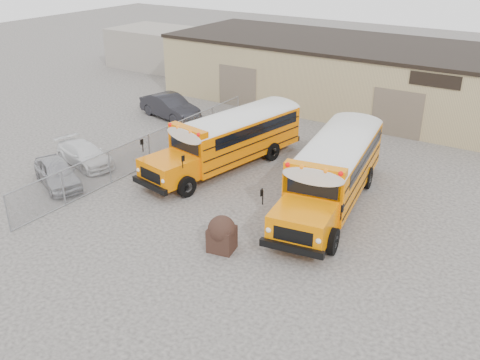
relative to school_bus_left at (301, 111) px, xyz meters
The scene contains 10 objects.
ground 11.70m from the school_bus_left, 84.98° to the right, with size 120.00×120.00×0.00m, color #393735.
warehouse 8.55m from the school_bus_left, 83.19° to the left, with size 30.20×10.20×4.67m.
chainlink_fence 9.91m from the school_bus_left, 120.33° to the right, with size 0.07×18.07×1.81m.
distant_building_left 23.46m from the school_bus_left, 153.48° to the left, with size 8.00×6.00×3.60m, color gray.
school_bus_left is the anchor object (origin of this frame).
school_bus_right 4.46m from the school_bus_left, ahead, with size 4.29×11.12×3.17m.
tarp_bundle 14.16m from the school_bus_left, 75.61° to the right, with size 1.18×1.13×1.54m.
car_silver 15.00m from the school_bus_left, 118.33° to the right, with size 1.63×4.05×1.38m, color #A5A5A9.
car_white 13.28m from the school_bus_left, 127.32° to the right, with size 1.71×4.22×1.22m, color white.
car_dark 9.58m from the school_bus_left, behind, with size 1.73×4.97×1.64m, color black.
Camera 1 is at (13.31, -17.42, 11.77)m, focal length 40.00 mm.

